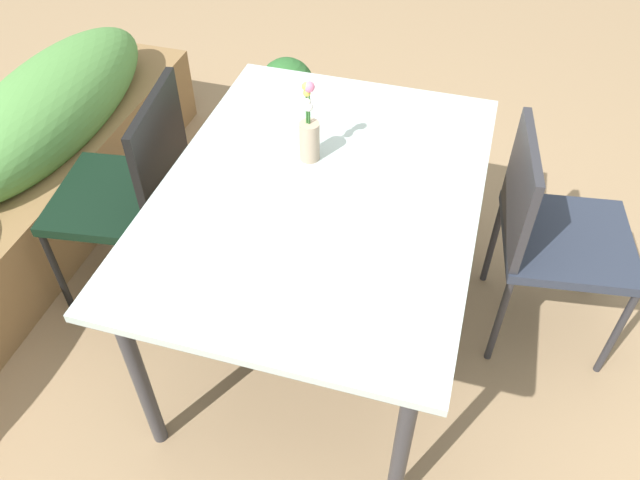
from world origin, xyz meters
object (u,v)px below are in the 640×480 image
Objects in this scene: dining_table at (320,203)px; flower_vase at (309,134)px; chair_far_side at (133,186)px; chair_near_right at (550,229)px; potted_plant at (287,100)px.

dining_table is 0.24m from flower_vase.
chair_near_right is at bearing -89.93° from chair_far_side.
potted_plant is (1.19, -0.23, -0.29)m from chair_far_side.
flower_vase reaches higher than chair_near_right.
potted_plant is (0.97, 1.35, -0.28)m from chair_near_right.
chair_near_right is 3.01× the size of flower_vase.
potted_plant is (1.28, 0.56, -0.47)m from dining_table.
flower_vase reaches higher than potted_plant.
chair_near_right is 1.68m from potted_plant.
chair_far_side reaches higher than potted_plant.
flower_vase reaches higher than chair_far_side.
chair_far_side is at bearing 169.12° from potted_plant.
chair_far_side reaches higher than chair_near_right.
chair_near_right is at bearing -79.91° from flower_vase.
chair_far_side is at bearing 83.97° from dining_table.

